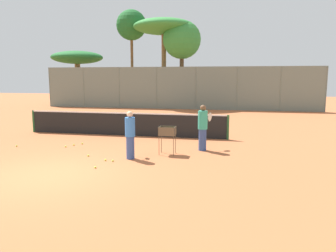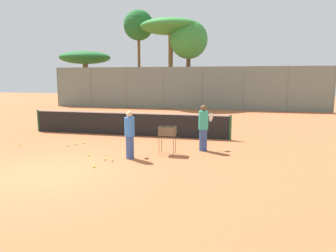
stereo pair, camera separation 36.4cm
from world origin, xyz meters
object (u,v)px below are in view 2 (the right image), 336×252
(tennis_net, at_px, (127,123))
(ball_cart, at_px, (168,133))
(player_white_outfit, at_px, (130,134))
(player_red_cap, at_px, (203,127))
(parked_car, at_px, (247,100))

(tennis_net, relative_size, ball_cart, 9.73)
(tennis_net, distance_m, player_white_outfit, 4.38)
(player_white_outfit, distance_m, ball_cart, 1.39)
(tennis_net, height_order, ball_cart, tennis_net)
(player_white_outfit, bearing_deg, ball_cart, -61.47)
(tennis_net, height_order, player_red_cap, player_red_cap)
(tennis_net, distance_m, player_red_cap, 4.49)
(ball_cart, bearing_deg, tennis_net, 130.46)
(tennis_net, xyz_separation_m, ball_cart, (2.70, -3.17, 0.18))
(player_red_cap, relative_size, parked_car, 0.40)
(player_red_cap, height_order, ball_cart, player_red_cap)
(player_white_outfit, height_order, parked_car, parked_car)
(tennis_net, relative_size, player_white_outfit, 5.98)
(tennis_net, height_order, player_white_outfit, player_white_outfit)
(player_white_outfit, relative_size, parked_car, 0.38)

